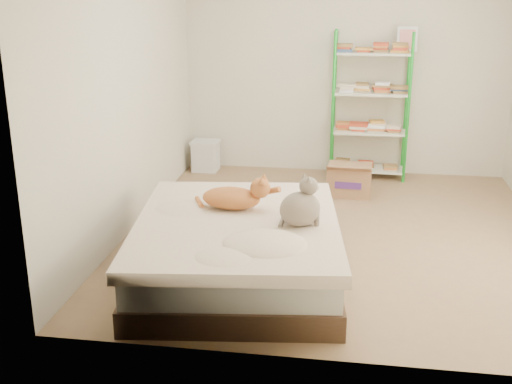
% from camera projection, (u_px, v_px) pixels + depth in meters
% --- Properties ---
extents(room, '(3.81, 4.21, 2.61)m').
position_uv_depth(room, '(342.00, 94.00, 5.52)').
color(room, '#87664C').
rests_on(room, ground).
extents(bed, '(1.75, 2.09, 0.49)m').
position_uv_depth(bed, '(237.00, 249.00, 4.97)').
color(bed, '#493523').
rests_on(bed, ground).
extents(orange_cat, '(0.57, 0.32, 0.22)m').
position_uv_depth(orange_cat, '(231.00, 195.00, 5.10)').
color(orange_cat, '#C3853A').
rests_on(orange_cat, bed).
extents(grey_cat, '(0.42, 0.40, 0.38)m').
position_uv_depth(grey_cat, '(300.00, 202.00, 4.72)').
color(grey_cat, gray).
rests_on(grey_cat, bed).
extents(shelf_unit, '(0.92, 0.36, 1.74)m').
position_uv_depth(shelf_unit, '(371.00, 106.00, 7.38)').
color(shelf_unit, green).
rests_on(shelf_unit, ground).
extents(cardboard_box, '(0.49, 0.47, 0.38)m').
position_uv_depth(cardboard_box, '(349.00, 180.00, 6.97)').
color(cardboard_box, '#B07A5B').
rests_on(cardboard_box, ground).
extents(white_bin, '(0.34, 0.30, 0.37)m').
position_uv_depth(white_bin, '(206.00, 155.00, 7.84)').
color(white_bin, silver).
rests_on(white_bin, ground).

